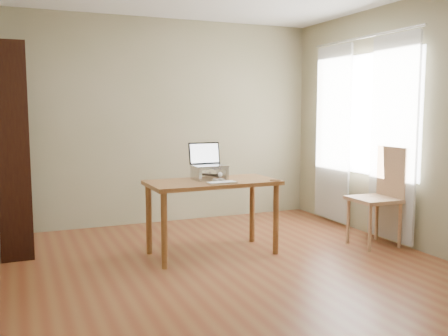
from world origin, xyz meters
TOP-DOWN VIEW (x-y plane):
  - room at (0.03, 0.01)m, footprint 4.04×4.54m
  - bookshelf at (-1.83, 1.55)m, footprint 0.30×0.90m
  - curtains at (1.92, 0.80)m, footprint 0.03×1.90m
  - desk at (-0.01, 0.63)m, footprint 1.30×0.67m
  - laptop_stand at (-0.01, 0.71)m, footprint 0.32×0.25m
  - laptop at (-0.01, 0.77)m, footprint 0.34×0.29m
  - keyboard at (-0.00, 0.41)m, footprint 0.29×0.13m
  - coaster at (0.57, 0.39)m, footprint 0.11×0.11m
  - cat at (0.01, 0.74)m, footprint 0.25×0.49m
  - chair at (1.78, 0.25)m, footprint 0.48×0.48m

SIDE VIEW (x-z plane):
  - chair at x=1.78m, z-range 0.05..1.11m
  - desk at x=-0.01m, z-range 0.27..1.02m
  - coaster at x=0.57m, z-range 0.75..0.76m
  - keyboard at x=0.00m, z-range 0.75..0.77m
  - cat at x=0.01m, z-range 0.74..0.90m
  - laptop_stand at x=-0.01m, z-range 0.77..0.90m
  - laptop at x=-0.01m, z-range 0.82..1.06m
  - bookshelf at x=-1.83m, z-range 0.00..2.10m
  - curtains at x=1.92m, z-range 0.05..2.29m
  - room at x=0.03m, z-range -0.02..2.62m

